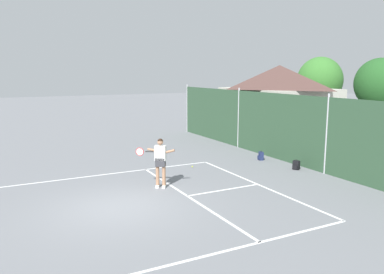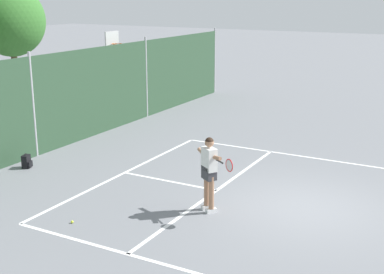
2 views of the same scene
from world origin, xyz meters
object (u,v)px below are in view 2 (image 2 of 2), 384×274
Objects in this scene: tennis_ball at (72,222)px; backpack_black at (27,162)px; basketball_hoop at (112,60)px; tennis_player at (209,168)px.

tennis_ball is 4.60m from backpack_black.
tennis_ball is (-9.93, -6.24, -2.28)m from basketball_hoop.
tennis_player is at bearing -92.51° from backpack_black.
basketball_hoop is 1.91× the size of tennis_player.
basketball_hoop reaches higher than tennis_player.
backpack_black is at bearing -162.66° from basketball_hoop.
basketball_hoop reaches higher than backpack_black.
tennis_ball is at bearing -147.85° from basketball_hoop.
basketball_hoop is 7.67× the size of backpack_black.
tennis_ball is at bearing 131.35° from tennis_player.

